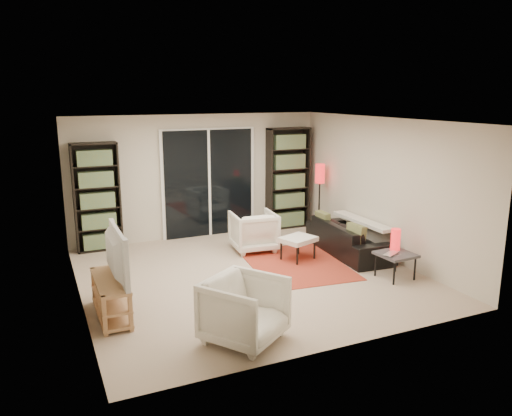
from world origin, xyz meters
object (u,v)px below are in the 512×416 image
object	(u,v)px
armchair_front	(245,310)
bookshelf_right	(288,178)
sofa	(349,238)
ottoman	(298,240)
side_table	(396,256)
bookshelf_left	(97,197)
floor_lamp	(320,181)
tv_stand	(111,297)
armchair_back	(254,231)

from	to	relation	value
armchair_front	bookshelf_right	bearing A→B (deg)	22.24
sofa	armchair_front	bearing A→B (deg)	131.41
ottoman	side_table	bearing A→B (deg)	-55.70
bookshelf_left	side_table	world-z (taller)	bookshelf_left
sofa	floor_lamp	size ratio (longest dim) A/B	1.37
tv_stand	side_table	bearing A→B (deg)	-5.47
ottoman	floor_lamp	distance (m)	1.93
bookshelf_right	bookshelf_left	bearing A→B (deg)	180.00
tv_stand	sofa	world-z (taller)	sofa
tv_stand	armchair_back	xyz separation A→B (m)	(2.78, 1.78, 0.09)
bookshelf_left	armchair_front	bearing A→B (deg)	-75.94
bookshelf_right	side_table	size ratio (longest dim) A/B	3.85
armchair_front	floor_lamp	distance (m)	4.83
tv_stand	floor_lamp	xyz separation A→B (m)	(4.46, 2.30, 0.82)
ottoman	sofa	bearing A→B (deg)	-2.70
bookshelf_left	bookshelf_right	distance (m)	3.85
floor_lamp	side_table	bearing A→B (deg)	-95.62
tv_stand	side_table	world-z (taller)	tv_stand
bookshelf_left	side_table	size ratio (longest dim) A/B	3.57
bookshelf_right	tv_stand	bearing A→B (deg)	-144.19
bookshelf_right	armchair_back	distance (m)	1.89
tv_stand	armchair_front	bearing A→B (deg)	-44.83
bookshelf_left	armchair_front	world-z (taller)	bookshelf_left
bookshelf_right	armchair_back	size ratio (longest dim) A/B	2.68
bookshelf_right	side_table	bearing A→B (deg)	-88.18
bookshelf_left	ottoman	xyz separation A→B (m)	(3.01, -1.97, -0.63)
bookshelf_right	armchair_front	world-z (taller)	bookshelf_right
sofa	bookshelf_right	bearing A→B (deg)	9.07
sofa	armchair_front	world-z (taller)	armchair_front
tv_stand	armchair_back	world-z (taller)	armchair_back
armchair_front	armchair_back	bearing A→B (deg)	29.88
floor_lamp	bookshelf_left	bearing A→B (deg)	171.19
tv_stand	floor_lamp	distance (m)	5.08
floor_lamp	tv_stand	bearing A→B (deg)	-152.77
sofa	armchair_front	size ratio (longest dim) A/B	2.33
ottoman	side_table	size ratio (longest dim) A/B	1.25
bookshelf_left	side_table	bearing A→B (deg)	-40.26
bookshelf_left	armchair_front	distance (m)	4.41
bookshelf_right	armchair_back	bearing A→B (deg)	-138.30
bookshelf_right	floor_lamp	size ratio (longest dim) A/B	1.48
sofa	armchair_front	xyz separation A→B (m)	(-2.95, -2.23, 0.09)
sofa	side_table	bearing A→B (deg)	-178.11
sofa	floor_lamp	bearing A→B (deg)	-4.23
bookshelf_right	ottoman	xyz separation A→B (m)	(-0.84, -1.97, -0.71)
bookshelf_right	armchair_back	xyz separation A→B (m)	(-1.31, -1.17, -0.69)
tv_stand	side_table	distance (m)	4.21
sofa	armchair_front	distance (m)	3.70
bookshelf_right	side_table	xyz separation A→B (m)	(0.11, -3.35, -0.69)
bookshelf_right	sofa	distance (m)	2.16
sofa	floor_lamp	world-z (taller)	floor_lamp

